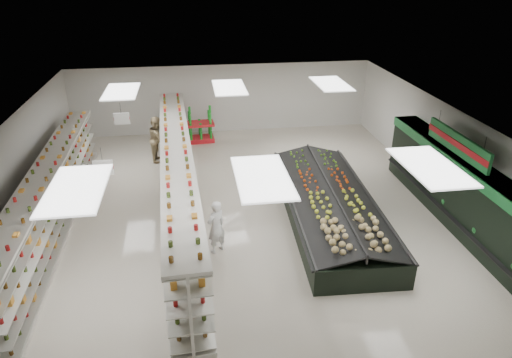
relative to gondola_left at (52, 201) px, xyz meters
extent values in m
plane|color=beige|center=(5.86, 0.13, -0.92)|extent=(16.00, 16.00, 0.00)
cube|color=white|center=(5.86, 0.13, 2.28)|extent=(14.00, 16.00, 0.02)
cube|color=silver|center=(5.86, 8.13, 0.68)|extent=(14.00, 0.02, 3.20)
cube|color=silver|center=(-1.14, 0.13, 0.68)|extent=(0.02, 16.00, 3.20)
cube|color=silver|center=(12.86, 0.13, 0.68)|extent=(0.02, 16.00, 3.20)
cube|color=black|center=(12.41, -1.37, 0.18)|extent=(0.80, 8.00, 2.20)
cube|color=#1D7033|center=(12.39, -1.37, 1.13)|extent=(0.85, 8.00, 0.30)
cube|color=black|center=(12.16, -1.37, -0.37)|extent=(0.55, 7.80, 0.15)
cube|color=#B8B7AD|center=(12.26, -1.37, 0.43)|extent=(0.45, 7.70, 0.03)
cube|color=#B8B7AD|center=(12.26, -1.37, 0.73)|extent=(0.45, 7.70, 0.03)
cube|color=white|center=(2.06, -1.87, 1.83)|extent=(0.50, 0.06, 0.40)
cube|color=red|center=(2.06, -1.87, 1.83)|extent=(0.52, 0.02, 0.12)
cylinder|color=black|center=(2.06, -1.87, 2.13)|extent=(0.01, 0.01, 0.50)
cube|color=white|center=(2.06, 2.13, 1.83)|extent=(0.50, 0.06, 0.40)
cube|color=red|center=(2.06, 2.13, 1.83)|extent=(0.52, 0.02, 0.12)
cylinder|color=black|center=(2.06, 2.13, 2.13)|extent=(0.01, 0.01, 0.50)
cube|color=#1D7033|center=(12.11, -1.37, 1.73)|extent=(0.10, 3.20, 0.60)
cube|color=red|center=(12.05, -1.37, 1.73)|extent=(0.03, 3.20, 0.18)
cylinder|color=black|center=(12.11, -2.57, 2.13)|extent=(0.01, 0.01, 0.50)
cylinder|color=black|center=(12.11, -0.17, 2.13)|extent=(0.01, 0.01, 0.50)
cube|color=silver|center=(0.00, 0.00, -0.86)|extent=(1.15, 11.56, 0.12)
cube|color=silver|center=(0.00, 0.00, 0.04)|extent=(0.35, 11.54, 1.92)
cube|color=silver|center=(0.00, 0.00, 1.04)|extent=(1.15, 11.56, 0.08)
cube|color=#B8B7AD|center=(-0.22, -0.01, -0.75)|extent=(0.71, 11.45, 0.03)
cube|color=#B8B7AD|center=(-0.22, -0.01, -0.32)|extent=(0.71, 11.45, 0.03)
cube|color=#B8B7AD|center=(-0.22, -0.01, 0.10)|extent=(0.71, 11.45, 0.03)
cube|color=#B8B7AD|center=(-0.22, -0.01, 0.52)|extent=(0.71, 11.45, 0.03)
cube|color=#B8B7AD|center=(-0.22, -0.01, 0.94)|extent=(0.71, 11.45, 0.03)
cube|color=#B8B7AD|center=(0.22, 0.01, -0.75)|extent=(0.71, 11.45, 0.03)
cube|color=#B8B7AD|center=(0.22, 0.01, -0.32)|extent=(0.71, 11.45, 0.03)
cube|color=#B8B7AD|center=(0.22, 0.01, 0.10)|extent=(0.71, 11.45, 0.03)
cube|color=#B8B7AD|center=(0.22, 0.01, 0.52)|extent=(0.71, 11.45, 0.03)
cube|color=#B8B7AD|center=(0.22, 0.01, 0.94)|extent=(0.71, 11.45, 0.03)
cube|color=silver|center=(3.82, 0.53, -0.85)|extent=(1.55, 12.94, 0.13)
cube|color=silver|center=(3.82, 0.53, 0.16)|extent=(0.65, 12.90, 2.15)
cube|color=silver|center=(3.82, 0.53, 1.28)|extent=(1.55, 12.94, 0.09)
cube|color=#B8B7AD|center=(3.57, 0.52, -0.72)|extent=(1.05, 12.81, 0.03)
cube|color=#B8B7AD|center=(3.57, 0.52, -0.25)|extent=(1.05, 12.81, 0.03)
cube|color=#B8B7AD|center=(3.57, 0.52, 0.22)|extent=(1.05, 12.81, 0.03)
cube|color=#B8B7AD|center=(3.57, 0.52, 0.69)|extent=(1.05, 12.81, 0.03)
cube|color=#B8B7AD|center=(3.57, 0.52, 1.16)|extent=(1.05, 12.81, 0.03)
cube|color=#B8B7AD|center=(4.06, 0.54, -0.72)|extent=(1.05, 12.81, 0.03)
cube|color=#B8B7AD|center=(4.06, 0.54, -0.25)|extent=(1.05, 12.81, 0.03)
cube|color=#B8B7AD|center=(4.06, 0.54, 0.22)|extent=(1.05, 12.81, 0.03)
cube|color=#B8B7AD|center=(4.06, 0.54, 0.69)|extent=(1.05, 12.81, 0.03)
cube|color=#B8B7AD|center=(4.06, 0.54, 1.16)|extent=(1.05, 12.81, 0.03)
cube|color=black|center=(8.55, -0.66, -0.54)|extent=(2.94, 7.61, 0.75)
cube|color=#262626|center=(7.31, -0.59, -0.15)|extent=(0.44, 7.49, 0.06)
cube|color=#262626|center=(9.79, -0.72, -0.15)|extent=(0.44, 7.49, 0.06)
cube|color=black|center=(7.89, -0.62, -0.04)|extent=(1.75, 7.44, 0.38)
cube|color=black|center=(9.22, -0.69, -0.04)|extent=(1.75, 7.44, 0.38)
cube|color=#262626|center=(8.55, -0.66, 0.07)|extent=(0.42, 7.38, 0.27)
cube|color=red|center=(4.72, 6.89, -0.82)|extent=(1.24, 0.87, 0.20)
cube|color=red|center=(4.72, 6.89, -0.07)|extent=(1.29, 0.92, 0.10)
imported|color=silver|center=(4.86, -2.01, -0.11)|extent=(0.70, 0.66, 1.61)
imported|color=tan|center=(2.94, 4.96, 0.02)|extent=(0.64, 0.95, 1.87)
camera|label=1|loc=(4.39, -12.94, 6.63)|focal=32.00mm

